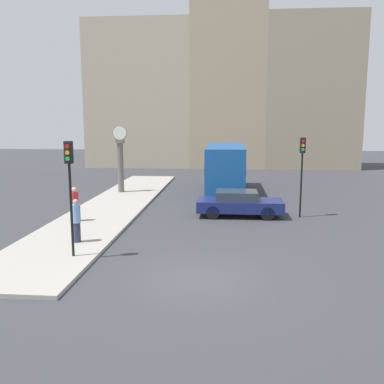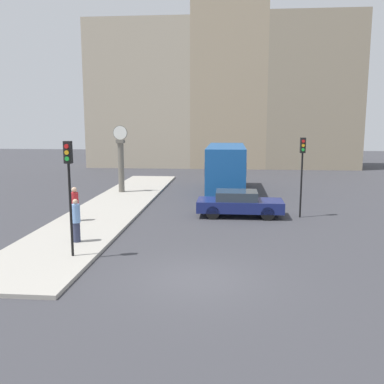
{
  "view_description": "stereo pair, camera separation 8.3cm",
  "coord_description": "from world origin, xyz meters",
  "px_view_note": "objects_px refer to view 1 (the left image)",
  "views": [
    {
      "loc": [
        0.88,
        -12.67,
        4.84
      ],
      "look_at": [
        -0.91,
        8.39,
        1.33
      ],
      "focal_mm": 40.0,
      "sensor_mm": 36.0,
      "label": 1
    },
    {
      "loc": [
        0.97,
        -12.66,
        4.84
      ],
      "look_at": [
        -0.91,
        8.39,
        1.33
      ],
      "focal_mm": 40.0,
      "sensor_mm": 36.0,
      "label": 2
    }
  ],
  "objects_px": {
    "bus_distant": "(226,166)",
    "traffic_light_near": "(70,175)",
    "street_clock": "(120,161)",
    "pedestrian_blue_stripe": "(76,221)",
    "sedan_car": "(239,203)",
    "traffic_light_far": "(302,161)",
    "pedestrian_red_top": "(75,204)"
  },
  "relations": [
    {
      "from": "bus_distant",
      "to": "street_clock",
      "type": "height_order",
      "value": "street_clock"
    },
    {
      "from": "traffic_light_near",
      "to": "traffic_light_far",
      "type": "bearing_deg",
      "value": 39.75
    },
    {
      "from": "traffic_light_far",
      "to": "street_clock",
      "type": "bearing_deg",
      "value": 150.12
    },
    {
      "from": "traffic_light_near",
      "to": "street_clock",
      "type": "distance_m",
      "value": 13.92
    },
    {
      "from": "bus_distant",
      "to": "traffic_light_near",
      "type": "distance_m",
      "value": 16.05
    },
    {
      "from": "bus_distant",
      "to": "street_clock",
      "type": "distance_m",
      "value": 7.13
    },
    {
      "from": "street_clock",
      "to": "pedestrian_blue_stripe",
      "type": "distance_m",
      "value": 12.18
    },
    {
      "from": "traffic_light_near",
      "to": "traffic_light_far",
      "type": "relative_size",
      "value": 1.0
    },
    {
      "from": "sedan_car",
      "to": "bus_distant",
      "type": "bearing_deg",
      "value": 95.69
    },
    {
      "from": "bus_distant",
      "to": "street_clock",
      "type": "relative_size",
      "value": 1.8
    },
    {
      "from": "traffic_light_far",
      "to": "street_clock",
      "type": "relative_size",
      "value": 0.91
    },
    {
      "from": "pedestrian_red_top",
      "to": "traffic_light_near",
      "type": "bearing_deg",
      "value": -70.79
    },
    {
      "from": "street_clock",
      "to": "pedestrian_blue_stripe",
      "type": "height_order",
      "value": "street_clock"
    },
    {
      "from": "traffic_light_near",
      "to": "pedestrian_red_top",
      "type": "xyz_separation_m",
      "value": [
        -1.82,
        5.23,
        -2.06
      ]
    },
    {
      "from": "sedan_car",
      "to": "traffic_light_near",
      "type": "height_order",
      "value": "traffic_light_near"
    },
    {
      "from": "bus_distant",
      "to": "pedestrian_blue_stripe",
      "type": "distance_m",
      "value": 14.58
    },
    {
      "from": "pedestrian_blue_stripe",
      "to": "street_clock",
      "type": "bearing_deg",
      "value": 96.02
    },
    {
      "from": "bus_distant",
      "to": "pedestrian_red_top",
      "type": "bearing_deg",
      "value": -125.46
    },
    {
      "from": "bus_distant",
      "to": "traffic_light_near",
      "type": "xyz_separation_m",
      "value": [
        -5.23,
        -15.13,
        1.21
      ]
    },
    {
      "from": "pedestrian_red_top",
      "to": "pedestrian_blue_stripe",
      "type": "xyz_separation_m",
      "value": [
        1.34,
        -3.48,
        0.04
      ]
    },
    {
      "from": "sedan_car",
      "to": "bus_distant",
      "type": "distance_m",
      "value": 7.72
    },
    {
      "from": "traffic_light_near",
      "to": "street_clock",
      "type": "height_order",
      "value": "street_clock"
    },
    {
      "from": "traffic_light_far",
      "to": "street_clock",
      "type": "distance_m",
      "value": 12.52
    },
    {
      "from": "sedan_car",
      "to": "traffic_light_far",
      "type": "distance_m",
      "value": 3.8
    },
    {
      "from": "bus_distant",
      "to": "traffic_light_near",
      "type": "bearing_deg",
      "value": -109.08
    },
    {
      "from": "street_clock",
      "to": "sedan_car",
      "type": "bearing_deg",
      "value": -38.96
    },
    {
      "from": "traffic_light_near",
      "to": "bus_distant",
      "type": "bearing_deg",
      "value": 70.92
    },
    {
      "from": "pedestrian_red_top",
      "to": "bus_distant",
      "type": "bearing_deg",
      "value": 54.54
    },
    {
      "from": "bus_distant",
      "to": "traffic_light_far",
      "type": "bearing_deg",
      "value": -63.0
    },
    {
      "from": "sedan_car",
      "to": "street_clock",
      "type": "bearing_deg",
      "value": 141.04
    },
    {
      "from": "sedan_car",
      "to": "bus_distant",
      "type": "xyz_separation_m",
      "value": [
        -0.76,
        7.6,
        1.12
      ]
    },
    {
      "from": "sedan_car",
      "to": "traffic_light_far",
      "type": "relative_size",
      "value": 1.08
    }
  ]
}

